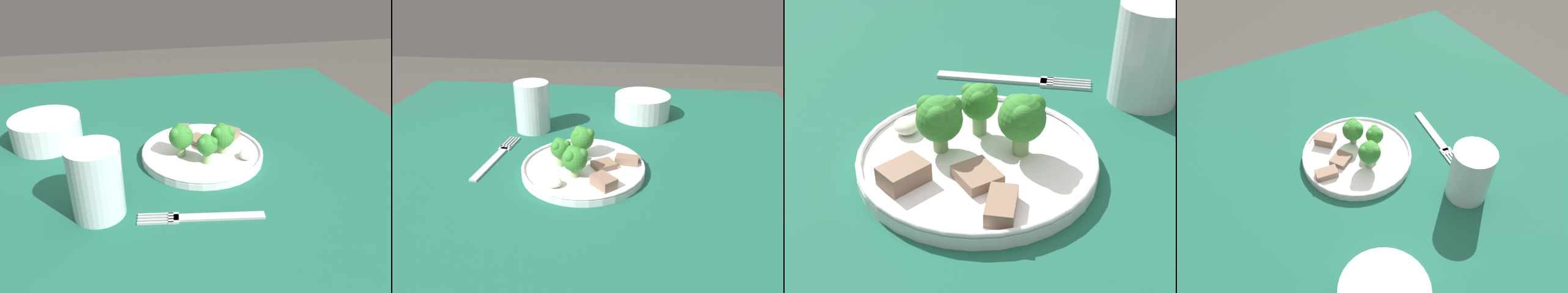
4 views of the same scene
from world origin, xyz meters
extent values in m
cube|color=#195642|center=(0.00, 0.00, 0.75)|extent=(1.08, 1.03, 0.03)
cylinder|color=brown|center=(-0.48, 0.46, 0.37)|extent=(0.06, 0.06, 0.74)
cylinder|color=brown|center=(0.48, 0.46, 0.37)|extent=(0.06, 0.06, 0.74)
cylinder|color=white|center=(0.02, -0.03, 0.78)|extent=(0.23, 0.23, 0.01)
torus|color=white|center=(0.02, -0.03, 0.78)|extent=(0.23, 0.23, 0.01)
cube|color=#B2B2B7|center=(-0.16, -0.02, 0.77)|extent=(0.03, 0.14, 0.00)
cube|color=#B2B2B7|center=(-0.15, 0.05, 0.77)|extent=(0.03, 0.02, 0.00)
cube|color=#B2B2B7|center=(-0.14, 0.07, 0.77)|extent=(0.01, 0.05, 0.00)
cube|color=#B2B2B7|center=(-0.15, 0.07, 0.77)|extent=(0.01, 0.05, 0.00)
cube|color=#B2B2B7|center=(-0.15, 0.07, 0.77)|extent=(0.01, 0.05, 0.00)
cube|color=#B2B2B7|center=(-0.16, 0.07, 0.77)|extent=(0.01, 0.05, 0.00)
cylinder|color=silver|center=(0.14, 0.27, 0.80)|extent=(0.14, 0.14, 0.06)
cylinder|color=silver|center=(0.14, 0.27, 0.79)|extent=(0.11, 0.11, 0.04)
cylinder|color=silver|center=(-0.12, 0.15, 0.83)|extent=(0.08, 0.08, 0.11)
cylinder|color=silver|center=(-0.12, 0.15, 0.80)|extent=(0.07, 0.07, 0.06)
cylinder|color=#7FA866|center=(0.02, 0.01, 0.79)|extent=(0.02, 0.02, 0.02)
sphere|color=#337F2D|center=(0.02, 0.01, 0.82)|extent=(0.05, 0.05, 0.05)
sphere|color=#337F2D|center=(0.03, 0.01, 0.83)|extent=(0.02, 0.02, 0.02)
sphere|color=#337F2D|center=(0.01, 0.02, 0.83)|extent=(0.02, 0.02, 0.02)
sphere|color=#337F2D|center=(0.01, 0.00, 0.83)|extent=(0.02, 0.02, 0.02)
cylinder|color=#7FA866|center=(0.01, -0.07, 0.79)|extent=(0.01, 0.01, 0.02)
sphere|color=#337F2D|center=(0.01, -0.07, 0.82)|extent=(0.05, 0.05, 0.05)
sphere|color=#337F2D|center=(0.03, -0.07, 0.83)|extent=(0.02, 0.02, 0.02)
sphere|color=#337F2D|center=(0.01, -0.06, 0.83)|extent=(0.02, 0.02, 0.02)
sphere|color=#337F2D|center=(0.01, -0.08, 0.83)|extent=(0.02, 0.02, 0.02)
cylinder|color=#7FA866|center=(-0.02, -0.03, 0.79)|extent=(0.01, 0.01, 0.02)
sphere|color=#337F2D|center=(-0.02, -0.03, 0.82)|extent=(0.04, 0.04, 0.04)
sphere|color=#337F2D|center=(-0.01, -0.03, 0.83)|extent=(0.02, 0.02, 0.02)
sphere|color=#337F2D|center=(-0.03, -0.02, 0.83)|extent=(0.02, 0.02, 0.02)
sphere|color=#337F2D|center=(-0.03, -0.04, 0.83)|extent=(0.02, 0.02, 0.02)
cube|color=#846651|center=(0.07, -0.10, 0.79)|extent=(0.05, 0.05, 0.02)
cube|color=#846651|center=(0.10, -0.01, 0.79)|extent=(0.05, 0.03, 0.01)
cube|color=#846651|center=(0.06, -0.03, 0.79)|extent=(0.05, 0.05, 0.01)
ellipsoid|color=silver|center=(-0.02, -0.11, 0.79)|extent=(0.03, 0.03, 0.02)
camera|label=1|loc=(-0.60, 0.10, 1.14)|focal=35.00mm
camera|label=2|loc=(0.10, -0.66, 1.13)|focal=35.00mm
camera|label=3|loc=(0.45, -0.02, 1.08)|focal=50.00mm
camera|label=4|loc=(0.27, 0.47, 1.37)|focal=35.00mm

